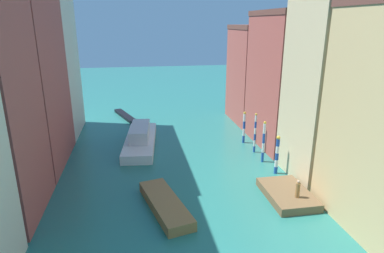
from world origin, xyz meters
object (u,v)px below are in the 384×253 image
(mooring_pole_1, at_px, (264,141))
(mooring_pole_0, at_px, (277,154))
(mooring_pole_3, at_px, (244,127))
(gondola_black, at_px, (126,117))
(person_on_dock, at_px, (298,189))
(vaporetto_white, at_px, (140,138))
(waterfront_dock, at_px, (287,194))
(mooring_pole_2, at_px, (255,133))
(motorboat_0, at_px, (165,204))

(mooring_pole_1, bearing_deg, mooring_pole_0, -85.42)
(mooring_pole_3, relative_size, gondola_black, 0.45)
(mooring_pole_1, bearing_deg, gondola_black, 126.59)
(person_on_dock, bearing_deg, vaporetto_white, 127.45)
(waterfront_dock, xyz_separation_m, person_on_dock, (0.27, -1.18, 1.07))
(waterfront_dock, relative_size, mooring_pole_1, 1.21)
(mooring_pole_1, height_order, mooring_pole_2, mooring_pole_2)
(waterfront_dock, height_order, mooring_pole_0, mooring_pole_0)
(waterfront_dock, xyz_separation_m, vaporetto_white, (-12.26, 15.17, 0.56))
(person_on_dock, xyz_separation_m, mooring_pole_1, (0.53, 8.99, 0.94))
(waterfront_dock, relative_size, mooring_pole_2, 1.18)
(motorboat_0, bearing_deg, mooring_pole_2, 42.57)
(mooring_pole_3, bearing_deg, vaporetto_white, 174.44)
(vaporetto_white, bearing_deg, mooring_pole_1, -29.44)
(mooring_pole_0, xyz_separation_m, motorboat_0, (-11.69, -4.77, -1.64))
(person_on_dock, distance_m, gondola_black, 32.55)
(gondola_black, relative_size, motorboat_0, 1.12)
(motorboat_0, bearing_deg, mooring_pole_1, 34.16)
(gondola_black, bearing_deg, waterfront_dock, -63.12)
(mooring_pole_1, height_order, vaporetto_white, mooring_pole_1)
(mooring_pole_2, xyz_separation_m, motorboat_0, (-11.52, -10.59, -2.00))
(mooring_pole_0, distance_m, gondola_black, 27.77)
(mooring_pole_2, bearing_deg, mooring_pole_1, -91.58)
(waterfront_dock, relative_size, motorboat_0, 0.70)
(motorboat_0, bearing_deg, person_on_dock, -6.38)
(waterfront_dock, xyz_separation_m, gondola_black, (-14.18, 27.97, -0.12))
(person_on_dock, relative_size, gondola_black, 0.17)
(mooring_pole_0, bearing_deg, gondola_black, 123.29)
(person_on_dock, distance_m, mooring_pole_0, 6.07)
(mooring_pole_0, height_order, gondola_black, mooring_pole_0)
(gondola_black, bearing_deg, mooring_pole_2, -49.05)
(mooring_pole_1, bearing_deg, person_on_dock, -93.36)
(vaporetto_white, distance_m, motorboat_0, 15.22)
(person_on_dock, height_order, mooring_pole_0, mooring_pole_0)
(person_on_dock, height_order, mooring_pole_1, mooring_pole_1)
(mooring_pole_0, height_order, mooring_pole_2, mooring_pole_2)
(waterfront_dock, relative_size, person_on_dock, 3.61)
(mooring_pole_2, relative_size, mooring_pole_3, 1.17)
(waterfront_dock, height_order, mooring_pole_3, mooring_pole_3)
(mooring_pole_1, height_order, gondola_black, mooring_pole_1)
(person_on_dock, height_order, gondola_black, person_on_dock)
(mooring_pole_3, bearing_deg, mooring_pole_0, -87.64)
(person_on_dock, distance_m, mooring_pole_2, 11.86)
(mooring_pole_0, bearing_deg, person_on_dock, -97.31)
(mooring_pole_3, distance_m, vaporetto_white, 13.03)
(mooring_pole_2, bearing_deg, person_on_dock, -92.93)
(mooring_pole_1, distance_m, gondola_black, 25.20)
(mooring_pole_2, distance_m, mooring_pole_3, 3.31)
(person_on_dock, xyz_separation_m, motorboat_0, (-10.92, 1.22, -1.01))
(motorboat_0, bearing_deg, waterfront_dock, -0.22)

